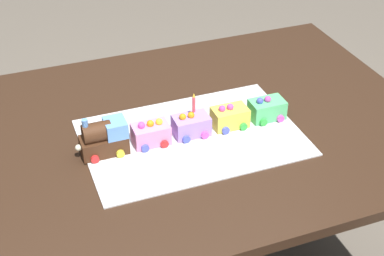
% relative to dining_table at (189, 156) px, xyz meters
% --- Properties ---
extents(dining_table, '(1.40, 1.00, 0.74)m').
position_rel_dining_table_xyz_m(dining_table, '(0.00, 0.00, 0.00)').
color(dining_table, '#382316').
rests_on(dining_table, ground).
extents(cake_board, '(0.60, 0.40, 0.00)m').
position_rel_dining_table_xyz_m(cake_board, '(-0.01, -0.06, 0.11)').
color(cake_board, silver).
rests_on(cake_board, dining_table).
extents(cake_locomotive, '(0.14, 0.08, 0.12)m').
position_rel_dining_table_xyz_m(cake_locomotive, '(-0.25, -0.04, 0.16)').
color(cake_locomotive, '#472816').
rests_on(cake_locomotive, cake_board).
extents(cake_car_tanker_bubblegum, '(0.10, 0.08, 0.07)m').
position_rel_dining_table_xyz_m(cake_car_tanker_bubblegum, '(-0.13, -0.04, 0.14)').
color(cake_car_tanker_bubblegum, pink).
rests_on(cake_car_tanker_bubblegum, cake_board).
extents(cake_car_hopper_lavender, '(0.10, 0.08, 0.07)m').
position_rel_dining_table_xyz_m(cake_car_hopper_lavender, '(-0.01, -0.04, 0.14)').
color(cake_car_hopper_lavender, '#AD84E0').
rests_on(cake_car_hopper_lavender, cake_board).
extents(cake_car_caboose_lemon, '(0.10, 0.08, 0.07)m').
position_rel_dining_table_xyz_m(cake_car_caboose_lemon, '(0.11, -0.04, 0.14)').
color(cake_car_caboose_lemon, '#F4E04C').
rests_on(cake_car_caboose_lemon, cake_board).
extents(cake_car_gondola_mint_green, '(0.10, 0.08, 0.07)m').
position_rel_dining_table_xyz_m(cake_car_gondola_mint_green, '(0.23, -0.04, 0.14)').
color(cake_car_gondola_mint_green, '#59CC7A').
rests_on(cake_car_gondola_mint_green, cake_board).
extents(birthday_candle, '(0.01, 0.01, 0.06)m').
position_rel_dining_table_xyz_m(birthday_candle, '(-0.00, -0.04, 0.21)').
color(birthday_candle, '#F24C59').
rests_on(birthday_candle, cake_car_hopper_lavender).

